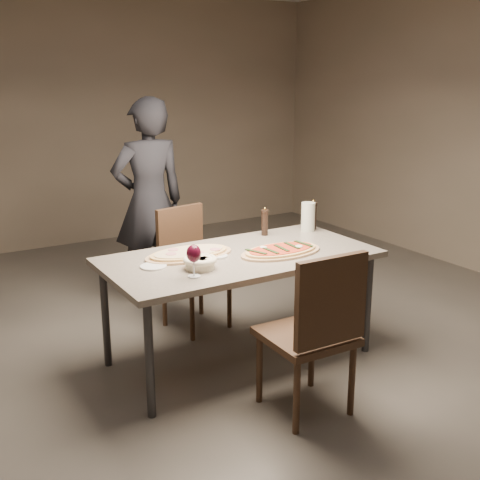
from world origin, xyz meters
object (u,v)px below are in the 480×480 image
chair_near (316,326)px  pepper_mill_left (265,222)px  bread_basket (200,262)px  diner (149,202)px  zucchini_pizza (281,251)px  ham_pizza (189,254)px  dining_table (240,263)px  chair_far (189,260)px  carafe (308,217)px

chair_near → pepper_mill_left: bearing=71.3°
bread_basket → diner: bearing=78.7°
zucchini_pizza → ham_pizza: (-0.55, 0.26, -0.00)m
dining_table → pepper_mill_left: pepper_mill_left is taller
ham_pizza → chair_near: chair_near is taller
bread_basket → pepper_mill_left: size_ratio=0.99×
chair_far → carafe: bearing=139.9°
dining_table → chair_near: (-0.02, -0.84, -0.14)m
chair_near → ham_pizza: bearing=107.5°
chair_near → chair_far: 1.56m
dining_table → carafe: 0.83m
carafe → chair_far: carafe is taller
zucchini_pizza → chair_near: (-0.27, -0.73, -0.21)m
ham_pizza → diner: 1.24m
zucchini_pizza → bread_basket: (-0.62, -0.02, 0.03)m
zucchini_pizza → pepper_mill_left: bearing=68.1°
chair_far → diner: 0.73m
zucchini_pizza → chair_far: (-0.27, 0.84, -0.25)m
chair_near → bread_basket: bearing=117.5°
ham_pizza → pepper_mill_left: (0.71, 0.18, 0.08)m
zucchini_pizza → ham_pizza: zucchini_pizza is taller
chair_far → chair_near: bearing=80.2°
pepper_mill_left → chair_near: bearing=-110.1°
carafe → chair_near: bearing=-125.2°
pepper_mill_left → chair_far: bearing=137.8°
diner → ham_pizza: bearing=81.3°
dining_table → diner: (-0.07, 1.37, 0.17)m
pepper_mill_left → zucchini_pizza: bearing=-110.0°
bread_basket → chair_near: chair_near is taller
ham_pizza → pepper_mill_left: 0.74m
chair_near → chair_far: size_ratio=1.07×
ham_pizza → carafe: size_ratio=2.78×
dining_table → chair_near: 0.85m
dining_table → zucchini_pizza: size_ratio=3.03×
bread_basket → diner: 1.53m
pepper_mill_left → diner: diner is taller
dining_table → pepper_mill_left: size_ratio=8.50×
bread_basket → zucchini_pizza: bearing=1.4°
carafe → dining_table: bearing=-160.9°
dining_table → bread_basket: 0.40m
dining_table → carafe: size_ratio=8.22×
zucchini_pizza → bread_basket: size_ratio=2.84×
carafe → pepper_mill_left: bearing=169.9°
pepper_mill_left → dining_table: bearing=-141.6°
ham_pizza → diner: size_ratio=0.35×
ham_pizza → bread_basket: (-0.06, -0.28, 0.03)m
carafe → chair_far: size_ratio=0.24×
dining_table → chair_near: bearing=-91.1°
pepper_mill_left → diner: bearing=114.8°
zucchini_pizza → carafe: bearing=34.6°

